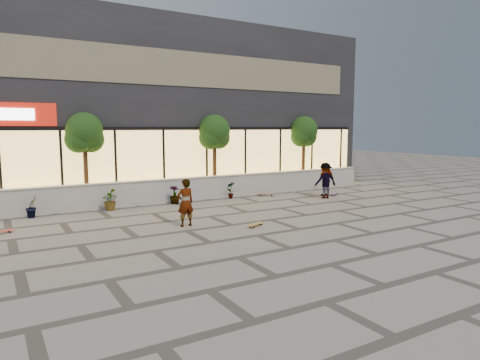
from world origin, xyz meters
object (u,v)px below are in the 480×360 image
tree_midwest (84,135)px  skateboard_right_near (266,194)px  skateboard_center (256,224)px  skater_right_near (326,179)px  skateboard_right_far (334,194)px  tree_east (304,133)px  skateboard_left (1,231)px  skater_right_far (325,181)px  tree_mideast (214,134)px  skater_center (185,203)px

tree_midwest → skateboard_right_near: bearing=-10.6°
skateboard_center → skater_right_near: bearing=4.3°
skateboard_right_far → skateboard_center: bearing=175.1°
skateboard_right_near → skateboard_center: bearing=-94.2°
tree_east → skateboard_left: tree_east is taller
tree_east → skater_right_far: (-1.50, -3.48, -2.15)m
skateboard_right_near → tree_mideast: bearing=176.1°
skater_right_far → skateboard_left: 13.28m
skater_center → skateboard_right_far: size_ratio=2.16×
skateboard_right_near → tree_midwest: bearing=-157.7°
tree_midwest → skater_right_far: bearing=-19.2°
tree_midwest → skateboard_left: 5.57m
tree_midwest → tree_east: size_ratio=1.00×
tree_mideast → skateboard_center: size_ratio=5.02×
skater_right_near → skateboard_right_near: 2.99m
tree_mideast → tree_east: size_ratio=1.00×
skater_right_near → skateboard_right_near: size_ratio=1.89×
tree_mideast → skateboard_left: size_ratio=5.18×
tree_midwest → skater_right_near: 11.13m
skater_right_near → skateboard_right_far: skater_right_near is taller
skater_right_near → skateboard_right_far: 0.93m
skateboard_left → skateboard_right_near: 11.43m
tree_midwest → skateboard_right_near: (8.01, -1.50, -2.90)m
tree_east → tree_mideast: bearing=180.0°
skateboard_center → skateboard_right_far: size_ratio=1.05×
tree_mideast → skateboard_center: (-1.90, -6.66, -2.91)m
skateboard_right_far → tree_mideast: bearing=116.8°
skater_right_near → skater_right_far: (-0.50, -0.49, 0.03)m
tree_midwest → skater_right_far: (10.00, -3.48, -2.15)m
skateboard_right_near → skateboard_right_far: bearing=7.2°
skater_right_far → skateboard_right_near: skater_right_far is taller
skateboard_left → skateboard_right_near: skateboard_right_near is taller
skateboard_right_near → skateboard_right_far: (3.06, -1.47, -0.01)m
skater_right_far → skateboard_right_far: (1.07, 0.50, -0.76)m
tree_east → skater_right_far: tree_east is taller
skater_center → skater_right_far: (7.89, 1.94, 0.03)m
tree_mideast → skateboard_center: 7.51m
skater_right_far → skateboard_right_near: size_ratio=1.97×
skateboard_right_near → skater_right_near: bearing=2.1°
tree_midwest → skateboard_right_far: tree_midwest is taller
skater_center → skateboard_center: 2.46m
tree_mideast → tree_east: (5.50, 0.00, 0.00)m
skater_center → skateboard_right_near: bearing=-148.9°
tree_east → skateboard_right_far: (-0.43, -2.97, -2.91)m
skateboard_center → skateboard_left: size_ratio=1.03×
skater_center → skateboard_center: bearing=145.5°
tree_mideast → skateboard_right_near: size_ratio=4.60×
skater_right_far → skateboard_right_far: 1.41m
tree_mideast → skater_right_far: tree_mideast is taller
skater_right_far → skateboard_left: bearing=15.0°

